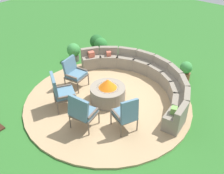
{
  "coord_description": "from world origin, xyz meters",
  "views": [
    {
      "loc": [
        4.09,
        -4.76,
        4.88
      ],
      "look_at": [
        0.0,
        0.2,
        0.45
      ],
      "focal_mm": 41.31,
      "sensor_mm": 36.0,
      "label": 1
    }
  ],
  "objects_px": {
    "lounge_chair_front_right": "(61,91)",
    "lounge_chair_back_right": "(126,114)",
    "curved_stone_bench": "(145,76)",
    "potted_plant_0": "(74,51)",
    "lounge_chair_front_left": "(74,72)",
    "potted_plant_1": "(97,43)",
    "fire_pit": "(108,92)",
    "potted_plant_2": "(101,47)",
    "potted_plant_3": "(186,70)",
    "lounge_chair_back_left": "(82,111)"
  },
  "relations": [
    {
      "from": "fire_pit",
      "to": "potted_plant_0",
      "type": "height_order",
      "value": "fire_pit"
    },
    {
      "from": "lounge_chair_front_left",
      "to": "lounge_chair_front_right",
      "type": "relative_size",
      "value": 0.88
    },
    {
      "from": "lounge_chair_front_left",
      "to": "lounge_chair_back_right",
      "type": "xyz_separation_m",
      "value": [
        2.52,
        -0.58,
        0.01
      ]
    },
    {
      "from": "potted_plant_1",
      "to": "potted_plant_2",
      "type": "distance_m",
      "value": 0.41
    },
    {
      "from": "fire_pit",
      "to": "curved_stone_bench",
      "type": "distance_m",
      "value": 1.53
    },
    {
      "from": "fire_pit",
      "to": "lounge_chair_front_left",
      "type": "xyz_separation_m",
      "value": [
        -1.34,
        -0.08,
        0.23
      ]
    },
    {
      "from": "potted_plant_0",
      "to": "potted_plant_2",
      "type": "relative_size",
      "value": 0.88
    },
    {
      "from": "lounge_chair_front_right",
      "to": "potted_plant_0",
      "type": "relative_size",
      "value": 1.59
    },
    {
      "from": "lounge_chair_front_right",
      "to": "potted_plant_0",
      "type": "xyz_separation_m",
      "value": [
        -1.9,
        2.27,
        -0.23
      ]
    },
    {
      "from": "lounge_chair_front_right",
      "to": "lounge_chair_back_left",
      "type": "distance_m",
      "value": 1.12
    },
    {
      "from": "lounge_chair_back_right",
      "to": "potted_plant_2",
      "type": "xyz_separation_m",
      "value": [
        -3.31,
        2.75,
        -0.17
      ]
    },
    {
      "from": "lounge_chair_front_left",
      "to": "potted_plant_2",
      "type": "distance_m",
      "value": 2.31
    },
    {
      "from": "curved_stone_bench",
      "to": "lounge_chair_back_right",
      "type": "xyz_separation_m",
      "value": [
        0.83,
        -2.15,
        0.25
      ]
    },
    {
      "from": "curved_stone_bench",
      "to": "potted_plant_0",
      "type": "distance_m",
      "value": 3.09
    },
    {
      "from": "fire_pit",
      "to": "curved_stone_bench",
      "type": "relative_size",
      "value": 0.23
    },
    {
      "from": "potted_plant_1",
      "to": "potted_plant_3",
      "type": "bearing_deg",
      "value": 6.03
    },
    {
      "from": "fire_pit",
      "to": "potted_plant_1",
      "type": "height_order",
      "value": "fire_pit"
    },
    {
      "from": "fire_pit",
      "to": "potted_plant_2",
      "type": "distance_m",
      "value": 2.98
    },
    {
      "from": "lounge_chair_front_right",
      "to": "potted_plant_3",
      "type": "bearing_deg",
      "value": 91.99
    },
    {
      "from": "lounge_chair_back_left",
      "to": "potted_plant_2",
      "type": "distance_m",
      "value": 4.18
    },
    {
      "from": "lounge_chair_front_right",
      "to": "lounge_chair_back_right",
      "type": "height_order",
      "value": "lounge_chair_front_right"
    },
    {
      "from": "potted_plant_3",
      "to": "fire_pit",
      "type": "bearing_deg",
      "value": -114.81
    },
    {
      "from": "fire_pit",
      "to": "lounge_chair_back_left",
      "type": "relative_size",
      "value": 0.95
    },
    {
      "from": "lounge_chair_front_right",
      "to": "lounge_chair_back_right",
      "type": "bearing_deg",
      "value": 42.5
    },
    {
      "from": "lounge_chair_front_left",
      "to": "lounge_chair_front_right",
      "type": "xyz_separation_m",
      "value": [
        0.52,
        -1.0,
        0.03
      ]
    },
    {
      "from": "lounge_chair_back_right",
      "to": "potted_plant_0",
      "type": "xyz_separation_m",
      "value": [
        -3.91,
        1.86,
        -0.21
      ]
    },
    {
      "from": "potted_plant_3",
      "to": "lounge_chair_back_left",
      "type": "bearing_deg",
      "value": -103.64
    },
    {
      "from": "fire_pit",
      "to": "potted_plant_3",
      "type": "xyz_separation_m",
      "value": [
        1.23,
        2.66,
        0.01
      ]
    },
    {
      "from": "curved_stone_bench",
      "to": "lounge_chair_front_right",
      "type": "xyz_separation_m",
      "value": [
        -1.17,
        -2.57,
        0.27
      ]
    },
    {
      "from": "lounge_chair_back_left",
      "to": "potted_plant_3",
      "type": "xyz_separation_m",
      "value": [
        0.97,
        3.99,
        -0.25
      ]
    },
    {
      "from": "fire_pit",
      "to": "lounge_chair_front_left",
      "type": "height_order",
      "value": "lounge_chair_front_left"
    },
    {
      "from": "potted_plant_2",
      "to": "potted_plant_0",
      "type": "bearing_deg",
      "value": -123.67
    },
    {
      "from": "lounge_chair_front_left",
      "to": "fire_pit",
      "type": "bearing_deg",
      "value": 84.66
    },
    {
      "from": "fire_pit",
      "to": "lounge_chair_back_right",
      "type": "xyz_separation_m",
      "value": [
        1.18,
        -0.67,
        0.24
      ]
    },
    {
      "from": "lounge_chair_front_left",
      "to": "lounge_chair_back_left",
      "type": "bearing_deg",
      "value": 43.26
    },
    {
      "from": "fire_pit",
      "to": "potted_plant_3",
      "type": "bearing_deg",
      "value": 65.19
    },
    {
      "from": "potted_plant_1",
      "to": "potted_plant_2",
      "type": "xyz_separation_m",
      "value": [
        0.37,
        -0.18,
        0.01
      ]
    },
    {
      "from": "lounge_chair_front_right",
      "to": "potted_plant_1",
      "type": "height_order",
      "value": "lounge_chair_front_right"
    },
    {
      "from": "curved_stone_bench",
      "to": "lounge_chair_back_right",
      "type": "relative_size",
      "value": 4.3
    },
    {
      "from": "curved_stone_bench",
      "to": "lounge_chair_back_right",
      "type": "height_order",
      "value": "lounge_chair_back_right"
    },
    {
      "from": "fire_pit",
      "to": "lounge_chair_back_left",
      "type": "xyz_separation_m",
      "value": [
        0.26,
        -1.33,
        0.26
      ]
    },
    {
      "from": "lounge_chair_front_left",
      "to": "potted_plant_3",
      "type": "relative_size",
      "value": 1.44
    },
    {
      "from": "lounge_chair_back_left",
      "to": "lounge_chair_back_right",
      "type": "distance_m",
      "value": 1.13
    },
    {
      "from": "lounge_chair_front_right",
      "to": "potted_plant_3",
      "type": "relative_size",
      "value": 1.64
    },
    {
      "from": "lounge_chair_front_left",
      "to": "potted_plant_1",
      "type": "bearing_deg",
      "value": -162.66
    },
    {
      "from": "potted_plant_3",
      "to": "curved_stone_bench",
      "type": "bearing_deg",
      "value": -126.93
    },
    {
      "from": "lounge_chair_back_right",
      "to": "potted_plant_1",
      "type": "height_order",
      "value": "lounge_chair_back_right"
    },
    {
      "from": "potted_plant_1",
      "to": "lounge_chair_front_left",
      "type": "bearing_deg",
      "value": -63.79
    },
    {
      "from": "potted_plant_3",
      "to": "lounge_chair_front_left",
      "type": "bearing_deg",
      "value": -133.2
    },
    {
      "from": "lounge_chair_front_left",
      "to": "potted_plant_2",
      "type": "bearing_deg",
      "value": -168.98
    }
  ]
}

